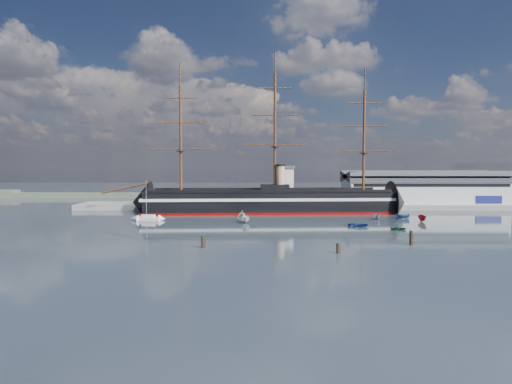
{
  "coord_description": "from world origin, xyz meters",
  "views": [
    {
      "loc": [
        -8.06,
        -94.59,
        16.87
      ],
      "look_at": [
        -9.29,
        35.0,
        9.0
      ],
      "focal_mm": 30.0,
      "sensor_mm": 36.0,
      "label": 1
    }
  ],
  "objects": [
    {
      "name": "warehouse",
      "position": [
        58.0,
        80.0,
        7.98
      ],
      "size": [
        63.0,
        21.0,
        11.6
      ],
      "color": "#B7BABC",
      "rests_on": "ground"
    },
    {
      "name": "motorboat_d",
      "position": [
        -14.03,
        47.94,
        0.0
      ],
      "size": [
        6.72,
        4.77,
        2.26
      ],
      "primitive_type": "imported",
      "rotation": [
        0.0,
        0.0,
        0.38
      ],
      "color": "silver",
      "rests_on": "ground"
    },
    {
      "name": "quay_tower",
      "position": [
        3.0,
        73.0,
        9.75
      ],
      "size": [
        5.0,
        5.0,
        15.0
      ],
      "color": "silver",
      "rests_on": "ground"
    },
    {
      "name": "quay",
      "position": [
        10.0,
        76.0,
        0.0
      ],
      "size": [
        180.0,
        18.0,
        2.0
      ],
      "primitive_type": "cube",
      "color": "slate",
      "rests_on": "ground"
    },
    {
      "name": "piling_near_mid",
      "position": [
        7.03,
        -12.59,
        0.0
      ],
      "size": [
        0.64,
        0.64,
        2.63
      ],
      "primitive_type": "cylinder",
      "color": "black",
      "rests_on": "ground"
    },
    {
      "name": "warship",
      "position": [
        -6.45,
        60.0,
        4.04
      ],
      "size": [
        113.35,
        21.72,
        53.94
      ],
      "rotation": [
        0.0,
        0.0,
        0.06
      ],
      "color": "black",
      "rests_on": "ground"
    },
    {
      "name": "shoreline",
      "position": [
        -139.23,
        135.0,
        1.45
      ],
      "size": [
        120.0,
        10.0,
        4.0
      ],
      "color": "#3F4C38",
      "rests_on": "ground"
    },
    {
      "name": "piling_near_left",
      "position": [
        -19.88,
        -7.29,
        0.0
      ],
      "size": [
        0.64,
        0.64,
        3.19
      ],
      "primitive_type": "cylinder",
      "color": "black",
      "rests_on": "ground"
    },
    {
      "name": "motorboat_f",
      "position": [
        41.34,
        34.89,
        0.0
      ],
      "size": [
        6.52,
        2.99,
        2.52
      ],
      "primitive_type": "imported",
      "rotation": [
        0.0,
        0.0,
        -0.11
      ],
      "color": "maroon",
      "rests_on": "ground"
    },
    {
      "name": "motorboat_c",
      "position": [
        29.1,
        40.17,
        0.0
      ],
      "size": [
        5.48,
        2.69,
        2.1
      ],
      "primitive_type": "imported",
      "rotation": [
        0.0,
        0.0,
        -0.15
      ],
      "color": "gray",
      "rests_on": "ground"
    },
    {
      "name": "motorboat_b",
      "position": [
        19.31,
        24.02,
        0.0
      ],
      "size": [
        2.32,
        3.81,
        1.66
      ],
      "primitive_type": "imported",
      "rotation": [
        0.0,
        0.0,
        1.3
      ],
      "color": "navy",
      "rests_on": "ground"
    },
    {
      "name": "motorboat_g",
      "position": [
        37.55,
        41.39,
        0.0
      ],
      "size": [
        2.02,
        5.29,
        2.1
      ],
      "primitive_type": "imported",
      "rotation": [
        0.0,
        0.0,
        -1.59
      ],
      "color": "navy",
      "rests_on": "ground"
    },
    {
      "name": "motorboat_a",
      "position": [
        -12.25,
        31.51,
        0.0
      ],
      "size": [
        6.95,
        2.8,
        2.74
      ],
      "primitive_type": "imported",
      "rotation": [
        0.0,
        0.0,
        0.04
      ],
      "color": "silver",
      "rests_on": "ground"
    },
    {
      "name": "ground",
      "position": [
        0.0,
        40.0,
        0.0
      ],
      "size": [
        600.0,
        600.0,
        0.0
      ],
      "primitive_type": "plane",
      "color": "#1D272F",
      "rests_on": "ground"
    },
    {
      "name": "piling_near_right",
      "position": [
        24.2,
        -3.86,
        0.0
      ],
      "size": [
        0.64,
        0.64,
        3.79
      ],
      "primitive_type": "cylinder",
      "color": "black",
      "rests_on": "ground"
    },
    {
      "name": "sailboat",
      "position": [
        -42.86,
        37.15,
        0.8
      ],
      "size": [
        8.11,
        3.77,
        12.49
      ],
      "rotation": [
        0.0,
        0.0,
        -0.2
      ],
      "color": "white",
      "rests_on": "ground"
    },
    {
      "name": "motorboat_e",
      "position": [
        28.65,
        17.65,
        0.0
      ],
      "size": [
        1.23,
        2.65,
        1.2
      ],
      "primitive_type": "imported",
      "rotation": [
        0.0,
        0.0,
        1.65
      ],
      "color": "#124324",
      "rests_on": "ground"
    }
  ]
}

